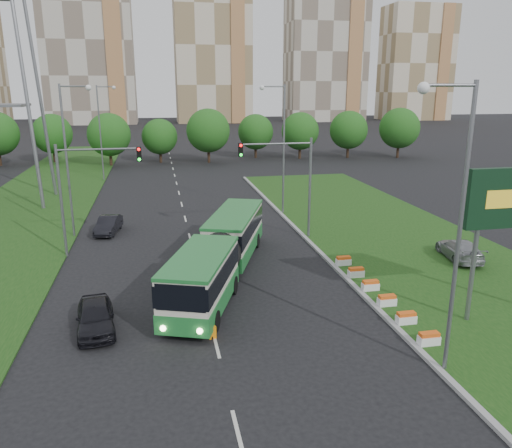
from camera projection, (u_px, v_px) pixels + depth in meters
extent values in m
plane|color=black|center=(255.00, 292.00, 29.60)|extent=(360.00, 360.00, 0.00)
cube|color=#174012|center=(396.00, 239.00, 39.60)|extent=(14.00, 60.00, 0.15)
cube|color=#969696|center=(312.00, 244.00, 38.29)|extent=(0.30, 60.00, 0.18)
cube|color=#174012|center=(30.00, 208.00, 49.84)|extent=(12.00, 110.00, 0.10)
cylinder|color=slate|center=(472.00, 271.00, 25.08)|extent=(0.24, 0.24, 5.60)
cylinder|color=slate|center=(310.00, 189.00, 39.21)|extent=(0.20, 0.20, 8.00)
cylinder|color=slate|center=(276.00, 144.00, 37.74)|extent=(5.50, 0.14, 0.14)
cube|color=black|center=(241.00, 150.00, 37.32)|extent=(0.32, 0.32, 1.00)
cylinder|color=slate|center=(61.00, 202.00, 34.79)|extent=(0.20, 0.20, 8.00)
cylinder|color=slate|center=(98.00, 149.00, 34.36)|extent=(5.50, 0.14, 0.14)
cube|color=black|center=(139.00, 154.00, 34.98)|extent=(0.32, 0.32, 1.00)
cube|color=beige|center=(88.00, 41.00, 159.85)|extent=(28.00, 15.00, 52.00)
cube|color=beige|center=(212.00, 46.00, 167.66)|extent=(25.00, 15.00, 50.00)
cube|color=beige|center=(325.00, 53.00, 175.61)|extent=(27.00, 15.00, 47.00)
cube|color=beige|center=(416.00, 64.00, 183.14)|extent=(24.00, 14.00, 40.00)
cube|color=beige|center=(229.00, 280.00, 26.51)|extent=(2.61, 7.21, 2.82)
cube|color=beige|center=(210.00, 232.00, 35.25)|extent=(2.61, 8.78, 2.82)
cylinder|color=black|center=(219.00, 256.00, 30.52)|extent=(2.61, 1.31, 2.61)
cube|color=#207030|center=(229.00, 296.00, 26.76)|extent=(2.70, 7.26, 0.99)
cube|color=#207030|center=(210.00, 245.00, 35.50)|extent=(2.70, 8.83, 0.99)
cube|color=black|center=(228.00, 272.00, 26.38)|extent=(2.70, 7.26, 1.10)
cube|color=black|center=(210.00, 226.00, 35.13)|extent=(2.70, 8.83, 1.10)
imported|color=black|center=(95.00, 316.00, 24.73)|extent=(2.31, 4.62, 1.51)
imported|color=black|center=(108.00, 225.00, 41.40)|extent=(2.17, 4.45, 1.41)
imported|color=gray|center=(460.00, 249.00, 34.68)|extent=(2.71, 5.04, 1.39)
imported|color=gray|center=(210.00, 319.00, 24.16)|extent=(0.61, 0.75, 1.79)
cube|color=orange|center=(212.00, 332.00, 24.08)|extent=(0.37, 0.31, 0.63)
cylinder|color=black|center=(212.00, 338.00, 23.99)|extent=(0.04, 0.15, 0.15)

